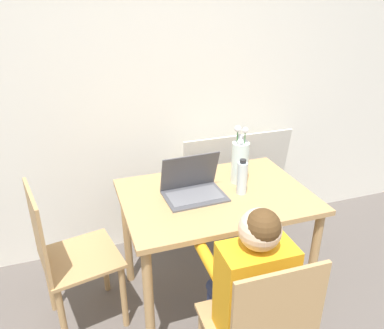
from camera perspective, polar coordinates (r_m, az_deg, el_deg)
name	(u,v)px	position (r m, az deg, el deg)	size (l,w,h in m)	color
wall_back	(137,82)	(2.59, -8.33, 12.30)	(6.40, 0.05, 2.50)	white
dining_table	(215,209)	(2.19, 3.60, -6.84)	(1.06, 0.74, 0.75)	tan
chair_spare	(68,258)	(2.22, -18.42, -13.31)	(0.47, 0.47, 0.91)	tan
person_seated	(249,282)	(1.71, 8.69, -17.31)	(0.32, 0.43, 1.06)	orange
laptop	(193,186)	(2.11, 0.10, -3.29)	(0.34, 0.25, 0.24)	#4C4C51
flower_vase	(240,160)	(2.23, 7.33, 0.67)	(0.10, 0.10, 0.36)	silver
water_bottle	(242,178)	(2.12, 7.63, -1.99)	(0.06, 0.06, 0.21)	silver
cardboard_panel	(234,184)	(2.97, 6.44, -2.91)	(0.87, 0.13, 0.85)	silver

